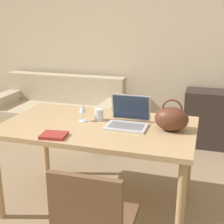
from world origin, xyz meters
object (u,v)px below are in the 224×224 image
(laptop, at_px, (128,117))
(handbag, at_px, (172,119))
(drinking_glass, at_px, (99,115))
(couch, at_px, (58,115))
(wine_glass, at_px, (83,110))
(chair, at_px, (93,221))

(laptop, distance_m, handbag, 0.36)
(drinking_glass, distance_m, handbag, 0.63)
(couch, xyz_separation_m, handbag, (1.74, -1.48, 0.59))
(couch, height_order, handbag, handbag)
(wine_glass, bearing_deg, handbag, -0.63)
(wine_glass, distance_m, handbag, 0.75)
(laptop, bearing_deg, chair, -88.81)
(wine_glass, bearing_deg, laptop, 3.22)
(handbag, bearing_deg, drinking_glass, 173.31)
(couch, height_order, wine_glass, wine_glass)
(chair, relative_size, handbag, 3.20)
(couch, height_order, drinking_glass, drinking_glass)
(chair, height_order, laptop, laptop)
(chair, xyz_separation_m, couch, (-1.41, 2.35, -0.19))
(chair, bearing_deg, couch, 120.12)
(chair, bearing_deg, laptop, 90.32)
(couch, xyz_separation_m, drinking_glass, (1.12, -1.41, 0.54))
(couch, height_order, laptop, laptop)
(chair, relative_size, drinking_glass, 8.50)
(couch, relative_size, handbag, 6.84)
(chair, distance_m, wine_glass, 1.05)
(handbag, bearing_deg, wine_glass, 179.37)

